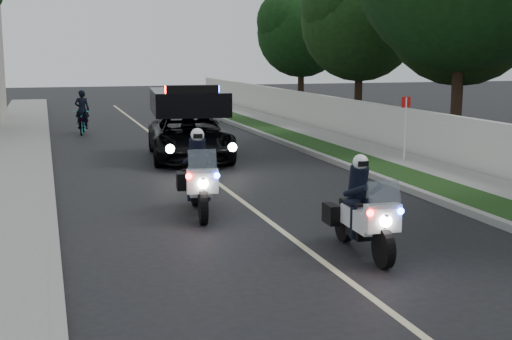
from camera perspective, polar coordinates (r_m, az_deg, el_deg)
The scene contains 18 objects.
ground at distance 10.66m, azimuth 6.95°, elevation -8.51°, with size 120.00×120.00×0.00m, color black.
curb_right at distance 21.19m, azimuth 6.26°, elevation 0.79°, with size 0.20×60.00×0.15m, color gray.
grass_verge at distance 21.47m, azimuth 7.98°, elevation 0.87°, with size 1.20×60.00×0.16m, color #193814.
sidewalk_right at distance 22.04m, azimuth 11.05°, elevation 1.01°, with size 1.40×60.00×0.16m, color gray.
property_wall at distance 22.44m, azimuth 13.37°, elevation 2.81°, with size 0.22×60.00×1.50m, color beige.
curb_left at distance 19.53m, azimuth -16.48°, elevation -0.31°, with size 0.20×60.00×0.15m, color gray.
sidewalk_left at distance 19.55m, azimuth -19.71°, elevation -0.45°, with size 2.00×60.00×0.16m, color gray.
lane_marking at distance 19.97m, azimuth -4.64°, elevation 0.07°, with size 0.12×50.00×0.01m, color #BFB78C.
police_moto_left at distance 14.51m, azimuth -4.65°, elevation -3.58°, with size 0.73×2.08×1.77m, color silver, non-canonical shape.
police_moto_right at distance 11.82m, azimuth 8.58°, elevation -6.72°, with size 0.68×1.94×1.65m, color silver, non-canonical shape.
police_suv at distance 21.95m, azimuth -5.40°, elevation 0.91°, with size 2.38×5.15×2.50m, color black.
bicycle at distance 29.38m, azimuth -13.90°, elevation 2.87°, with size 0.65×1.86×0.97m, color black.
cyclist at distance 29.38m, azimuth -13.90°, elevation 2.87°, with size 0.57×0.38×1.58m, color black.
sign_post at distance 21.22m, azimuth 11.95°, elevation 0.44°, with size 0.32×0.32×2.07m, color #9D200B, non-canonical shape.
tree_right_b at distance 25.38m, azimuth 15.81°, elevation 1.76°, with size 7.27×7.27×12.11m, color #143712, non-canonical shape.
tree_right_c at distance 26.90m, azimuth 15.92°, elevation 2.18°, with size 5.76×5.76×9.59m, color black, non-canonical shape.
tree_right_d at distance 33.15m, azimuth 8.27°, elevation 3.79°, with size 5.41×5.41×9.02m, color #183913, non-canonical shape.
tree_right_e at distance 41.19m, azimuth 3.65°, elevation 4.99°, with size 5.10×5.10×8.50m, color #123511, non-canonical shape.
Camera 1 is at (-4.13, -9.26, 3.30)m, focal length 49.13 mm.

